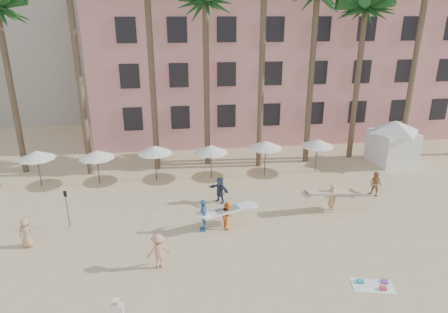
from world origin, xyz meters
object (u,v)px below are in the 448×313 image
cabana (393,138)px  carrier_white (227,214)px  pink_hotel (276,49)px  carrier_yellow (332,196)px

cabana → carrier_white: bearing=-149.4°
carrier_white → cabana: bearing=30.6°
pink_hotel → cabana: (6.77, -12.20, -5.93)m
carrier_yellow → pink_hotel: bearing=86.5°
cabana → carrier_yellow: 10.97m
pink_hotel → cabana: 15.16m
pink_hotel → carrier_white: (-7.81, -20.81, -7.15)m
cabana → carrier_yellow: (-7.97, -7.47, -1.04)m
cabana → carrier_yellow: bearing=-136.8°
cabana → carrier_yellow: size_ratio=1.48×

